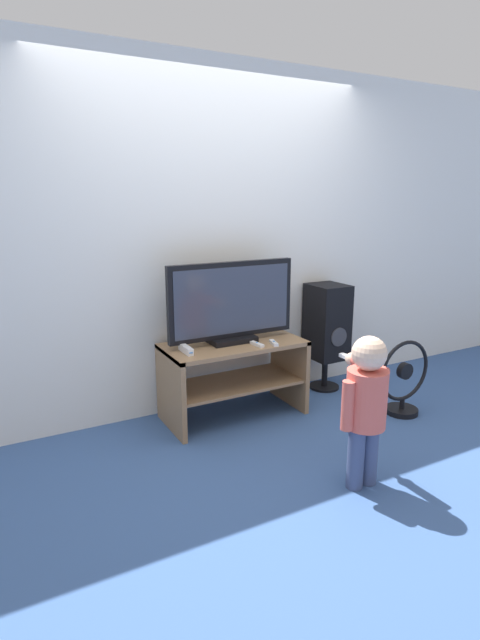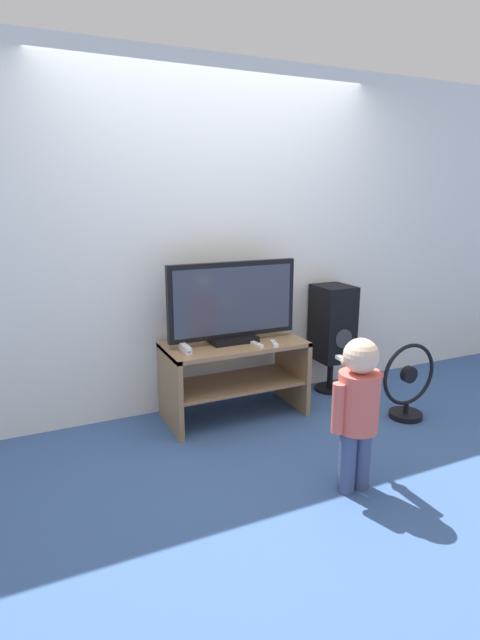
# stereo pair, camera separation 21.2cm
# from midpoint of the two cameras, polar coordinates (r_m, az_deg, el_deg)

# --- Properties ---
(ground_plane) EXTENTS (16.00, 16.00, 0.00)m
(ground_plane) POSITION_cam_midpoint_polar(r_m,az_deg,el_deg) (3.67, -0.54, -12.27)
(ground_plane) COLOR #38568C
(wall_back) EXTENTS (10.00, 0.06, 2.60)m
(wall_back) POSITION_cam_midpoint_polar(r_m,az_deg,el_deg) (3.84, -4.74, 9.08)
(wall_back) COLOR silver
(wall_back) RESTS_ON ground_plane
(tv_stand) EXTENTS (1.04, 0.51, 0.58)m
(tv_stand) POSITION_cam_midpoint_polar(r_m,az_deg,el_deg) (3.74, -2.38, -5.60)
(tv_stand) COLOR #93704C
(tv_stand) RESTS_ON ground_plane
(television) EXTENTS (0.99, 0.20, 0.59)m
(television) POSITION_cam_midpoint_polar(r_m,az_deg,el_deg) (3.62, -2.62, 1.91)
(television) COLOR black
(television) RESTS_ON tv_stand
(game_console) EXTENTS (0.04, 0.19, 0.05)m
(game_console) POSITION_cam_midpoint_polar(r_m,az_deg,el_deg) (3.46, -7.96, -3.35)
(game_console) COLOR white
(game_console) RESTS_ON tv_stand
(remote_primary) EXTENTS (0.07, 0.13, 0.03)m
(remote_primary) POSITION_cam_midpoint_polar(r_m,az_deg,el_deg) (3.63, 2.20, -2.65)
(remote_primary) COLOR white
(remote_primary) RESTS_ON tv_stand
(remote_secondary) EXTENTS (0.05, 0.13, 0.03)m
(remote_secondary) POSITION_cam_midpoint_polar(r_m,az_deg,el_deg) (3.59, 0.26, -2.80)
(remote_secondary) COLOR white
(remote_secondary) RESTS_ON tv_stand
(child) EXTENTS (0.34, 0.50, 0.89)m
(child) POSITION_cam_midpoint_polar(r_m,az_deg,el_deg) (2.87, 12.05, -8.87)
(child) COLOR #3F4C72
(child) RESTS_ON ground_plane
(speaker_tower) EXTENTS (0.29, 0.33, 0.91)m
(speaker_tower) POSITION_cam_midpoint_polar(r_m,az_deg,el_deg) (4.26, 8.49, -0.43)
(speaker_tower) COLOR black
(speaker_tower) RESTS_ON ground_plane
(floor_fan) EXTENTS (0.48, 0.25, 0.58)m
(floor_fan) POSITION_cam_midpoint_polar(r_m,az_deg,el_deg) (3.97, 16.78, -6.75)
(floor_fan) COLOR black
(floor_fan) RESTS_ON ground_plane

